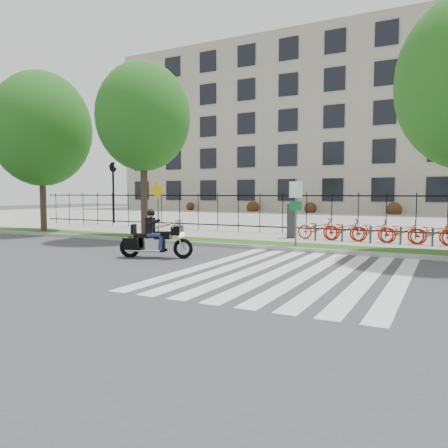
% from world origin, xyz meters
% --- Properties ---
extents(ground, '(120.00, 120.00, 0.00)m').
position_xyz_m(ground, '(0.00, 0.00, 0.00)').
color(ground, '#3A3A3D').
rests_on(ground, ground).
extents(curb, '(60.00, 0.20, 0.15)m').
position_xyz_m(curb, '(0.00, 4.10, 0.07)').
color(curb, '#999790').
rests_on(curb, ground).
extents(grass_verge, '(60.00, 1.50, 0.15)m').
position_xyz_m(grass_verge, '(0.00, 4.95, 0.07)').
color(grass_verge, '#275816').
rests_on(grass_verge, ground).
extents(sidewalk, '(60.00, 3.50, 0.15)m').
position_xyz_m(sidewalk, '(0.00, 7.45, 0.07)').
color(sidewalk, '#9D9A93').
rests_on(sidewalk, ground).
extents(plaza, '(80.00, 34.00, 0.10)m').
position_xyz_m(plaza, '(0.00, 25.00, 0.05)').
color(plaza, '#9D9A93').
rests_on(plaza, ground).
extents(crosswalk_stripes, '(5.70, 8.00, 0.01)m').
position_xyz_m(crosswalk_stripes, '(4.83, 0.00, 0.01)').
color(crosswalk_stripes, silver).
rests_on(crosswalk_stripes, ground).
extents(iron_fence, '(30.00, 0.06, 2.00)m').
position_xyz_m(iron_fence, '(0.00, 9.20, 1.15)').
color(iron_fence, black).
rests_on(iron_fence, sidewalk).
extents(office_building, '(60.00, 21.90, 20.15)m').
position_xyz_m(office_building, '(0.00, 44.92, 9.97)').
color(office_building, '#A19682').
rests_on(office_building, ground).
extents(lamp_post_left, '(1.06, 0.70, 4.25)m').
position_xyz_m(lamp_post_left, '(-12.00, 12.00, 3.21)').
color(lamp_post_left, black).
rests_on(lamp_post_left, ground).
extents(street_tree_0, '(5.15, 5.15, 8.26)m').
position_xyz_m(street_tree_0, '(-10.55, 4.95, 5.45)').
color(street_tree_0, '#372B1E').
rests_on(street_tree_0, grass_verge).
extents(street_tree_1, '(4.24, 4.24, 7.85)m').
position_xyz_m(street_tree_1, '(-3.93, 4.95, 5.54)').
color(street_tree_1, '#372B1E').
rests_on(street_tree_1, grass_verge).
extents(bike_share_station, '(7.78, 0.85, 1.50)m').
position_xyz_m(bike_share_station, '(6.20, 7.20, 0.63)').
color(bike_share_station, '#2D2D33').
rests_on(bike_share_station, sidewalk).
extents(sign_pole_regulatory, '(0.50, 0.09, 2.50)m').
position_xyz_m(sign_pole_regulatory, '(3.36, 4.58, 1.74)').
color(sign_pole_regulatory, '#59595B').
rests_on(sign_pole_regulatory, grass_verge).
extents(sign_pole_warning, '(0.78, 0.09, 2.49)m').
position_xyz_m(sign_pole_warning, '(-2.91, 4.58, 1.74)').
color(sign_pole_warning, '#59595B').
rests_on(sign_pole_warning, grass_verge).
extents(motorcycle_rider, '(2.41, 1.17, 1.92)m').
position_xyz_m(motorcycle_rider, '(-0.07, 0.51, 0.64)').
color(motorcycle_rider, black).
rests_on(motorcycle_rider, ground).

